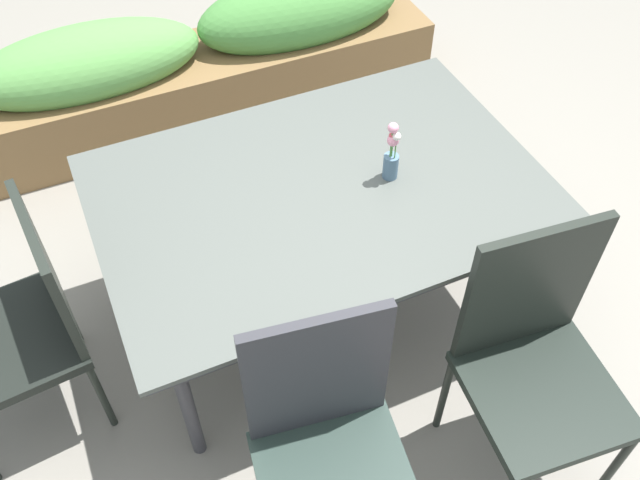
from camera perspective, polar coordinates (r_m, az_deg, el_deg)
ground_plane at (r=3.07m, az=-1.19°, el=-5.72°), size 12.00×12.00×0.00m
dining_table at (r=2.59m, az=-0.00°, el=3.47°), size 1.64×1.12×0.71m
chair_end_left at (r=2.62m, az=-23.26°, el=-6.04°), size 0.53×0.53×0.92m
chair_near_right at (r=2.36m, az=17.31°, el=-9.01°), size 0.51×0.51×1.04m
chair_near_left at (r=2.11m, az=0.72°, el=-16.36°), size 0.51×0.51×1.03m
flower_vase at (r=2.53m, az=5.92°, el=7.12°), size 0.06×0.06×0.25m
planter_box at (r=3.92m, az=-9.49°, el=14.20°), size 2.58×0.52×0.71m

